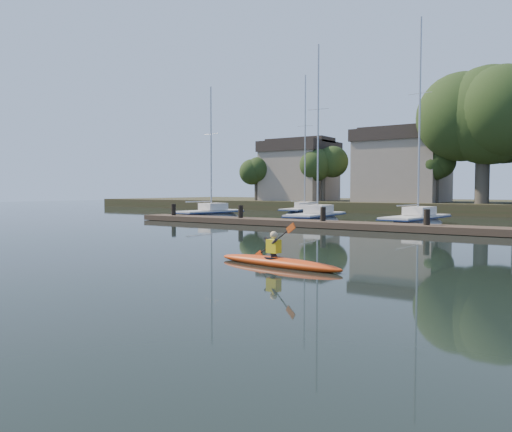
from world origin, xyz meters
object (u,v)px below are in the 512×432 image
Objects in this scene: sailboat_5 at (304,216)px; kayak at (277,260)px; dock at (372,226)px; sailboat_0 at (210,220)px; sailboat_1 at (316,224)px; sailboat_2 at (416,228)px.

kayak is at bearing -69.11° from sailboat_5.
sailboat_0 is at bearing 165.04° from dock.
kayak is 25.30m from sailboat_0.
sailboat_1 is 0.97× the size of sailboat_5.
sailboat_0 is 15.93m from sailboat_2.
dock is at bearing -9.22° from sailboat_0.
sailboat_0 is at bearing 177.58° from sailboat_1.
sailboat_5 is (-12.72, 8.49, 0.00)m from sailboat_2.
dock is 18.02m from sailboat_5.
sailboat_5 is (-14.39, 27.87, -0.34)m from kayak.
dock is 2.40× the size of sailboat_2.
dock is 2.53× the size of sailboat_1.
dock is at bearing -42.78° from sailboat_1.
sailboat_5 is at bearing 77.56° from sailboat_0.
sailboat_0 is 0.81× the size of sailboat_2.
dock is 5.25m from sailboat_2.
sailboat_5 reaches higher than sailboat_0.
kayak is 20.44m from sailboat_1.
kayak is 14.47m from dock.
sailboat_5 is (-6.03, 9.22, 0.01)m from sailboat_1.
sailboat_5 reaches higher than kayak.
sailboat_0 is at bearing -170.26° from sailboat_2.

